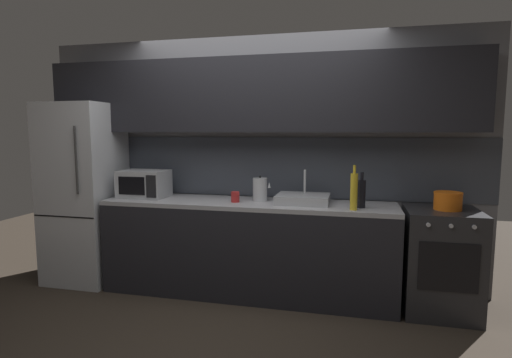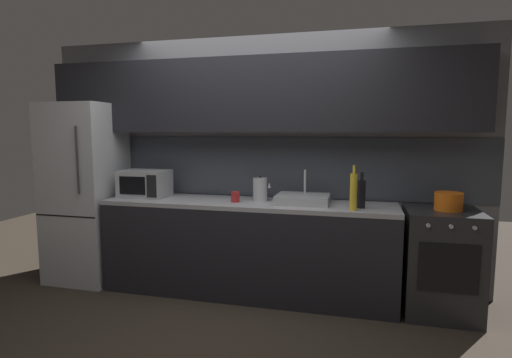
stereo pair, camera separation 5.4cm
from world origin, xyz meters
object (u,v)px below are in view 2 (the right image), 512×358
Objects in this scene: mug_red at (235,197)px; oven_range at (441,262)px; microwave at (145,184)px; kettle at (260,189)px; refrigerator at (86,193)px; wine_bottle_yellow at (354,191)px; wine_bottle_dark at (361,194)px; cooking_pot at (449,201)px.

oven_range is at bearing 1.77° from mug_red.
oven_range is at bearing -0.40° from microwave.
mug_red is (-0.21, -0.12, -0.06)m from kettle.
refrigerator is 4.85× the size of wine_bottle_yellow.
refrigerator reaches higher than kettle.
kettle is (1.87, 0.06, 0.09)m from refrigerator.
microwave is at bearing 179.60° from oven_range.
microwave is at bearing 175.56° from mug_red.
wine_bottle_yellow reaches higher than microwave.
kettle is at bearing 2.22° from microwave.
refrigerator is 2.74m from wine_bottle_yellow.
mug_red is at bearing -4.44° from microwave.
wine_bottle_yellow reaches higher than wine_bottle_dark.
kettle is at bearing 163.46° from wine_bottle_yellow.
kettle is at bearing 177.75° from cooking_pot.
wine_bottle_dark reaches higher than kettle.
wine_bottle_dark is at bearing 61.36° from wine_bottle_yellow.
kettle reaches higher than oven_range.
wine_bottle_dark is 1.14m from mug_red.
oven_range is 9.20× the size of mug_red.
microwave is at bearing 177.50° from wine_bottle_dark.
cooking_pot is (0.03, 0.00, 0.53)m from oven_range.
cooking_pot is at bearing -2.25° from kettle.
mug_red is (-1.14, 0.02, -0.08)m from wine_bottle_dark.
wine_bottle_yellow is 0.14m from wine_bottle_dark.
refrigerator reaches higher than cooking_pot.
cooking_pot is at bearing 0.00° from refrigerator.
kettle is at bearing 1.98° from refrigerator.
mug_red is (1.66, -0.06, 0.03)m from refrigerator.
oven_range is 2.37× the size of wine_bottle_yellow.
wine_bottle_yellow is 0.80m from cooking_pot.
wine_bottle_dark is (0.06, 0.12, -0.03)m from wine_bottle_yellow.
refrigerator is at bearing -178.02° from kettle.
microwave is 0.98m from mug_red.
microwave is 2.02× the size of cooking_pot.
refrigerator is 18.81× the size of mug_red.
wine_bottle_dark is at bearing -0.83° from mug_red.
refrigerator is at bearing -180.00° from cooking_pot.
microwave is 2.06m from wine_bottle_yellow.
wine_bottle_dark is 3.18× the size of mug_red.
wine_bottle_yellow is at bearing -118.64° from wine_bottle_dark.
kettle is at bearing 29.99° from mug_red.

